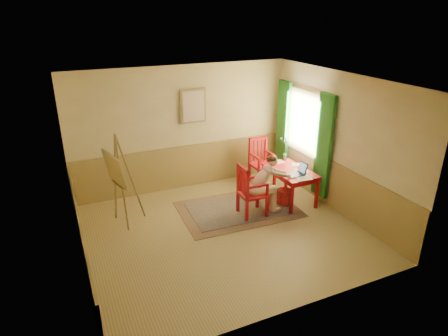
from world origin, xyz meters
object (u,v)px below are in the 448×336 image
table (290,174)px  chair_back (261,161)px  laptop (297,172)px  easel (117,172)px  figure (265,182)px  chair_left (250,191)px

table → chair_back: bearing=95.4°
laptop → easel: size_ratio=0.23×
figure → easel: (-2.74, 0.72, 0.40)m
chair_left → figure: bearing=-0.4°
laptop → easel: bearing=167.8°
table → chair_back: size_ratio=1.11×
table → figure: 0.80m
table → chair_back: chair_back is taller
figure → laptop: figure is taller
table → chair_left: (-1.08, -0.24, -0.09)m
table → figure: bearing=-162.1°
easel → laptop: bearing=-12.2°
figure → laptop: bearing=-2.3°
chair_back → laptop: (0.09, -1.34, 0.22)m
chair_left → laptop: bearing=-1.8°
chair_left → chair_back: chair_back is taller
table → easel: 3.56m
chair_back → easel: bearing=-170.3°
chair_left → figure: 0.35m
figure → laptop: 0.76m
chair_back → chair_left: bearing=-127.0°
chair_back → figure: figure is taller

